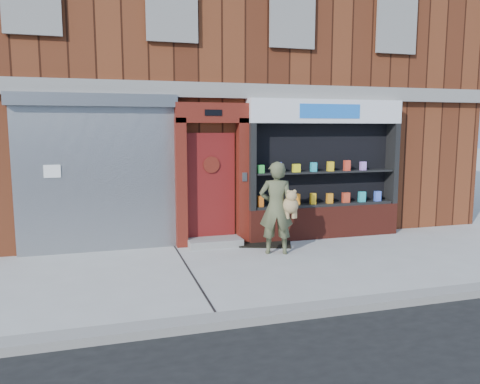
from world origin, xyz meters
name	(u,v)px	position (x,y,z in m)	size (l,w,h in m)	color
ground	(278,266)	(0.00, 0.00, 0.00)	(80.00, 80.00, 0.00)	#9E9E99
curb	(338,307)	(0.00, -2.15, 0.06)	(60.00, 0.30, 0.12)	gray
building	(204,71)	(0.00, 5.99, 4.00)	(12.00, 8.16, 8.00)	#491F10
shutter_bay	(97,164)	(-3.00, 1.93, 1.72)	(3.10, 0.30, 3.04)	gray
red_door_bay	(212,174)	(-0.75, 1.86, 1.46)	(1.52, 0.58, 2.90)	#55160E
pharmacy_bay	(324,175)	(1.75, 1.81, 1.37)	(3.50, 0.41, 3.00)	maroon
woman	(277,208)	(0.27, 0.79, 0.89)	(0.79, 0.60, 1.78)	#4E5236
doormat	(265,243)	(0.30, 1.55, 0.01)	(1.05, 0.73, 0.03)	black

